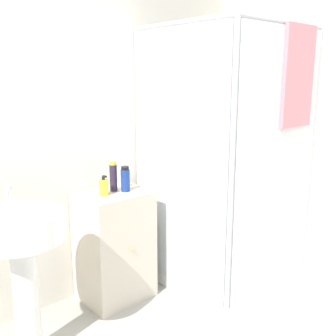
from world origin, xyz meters
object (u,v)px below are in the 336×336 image
(sink, at_px, (22,249))
(shampoo_bottle_blue, at_px, (125,179))
(soap_dispenser, at_px, (104,187))
(shampoo_bottle_tall_black, at_px, (113,177))

(sink, distance_m, shampoo_bottle_blue, 0.87)
(sink, bearing_deg, shampoo_bottle_blue, 12.62)
(soap_dispenser, distance_m, shampoo_bottle_tall_black, 0.13)
(sink, height_order, soap_dispenser, sink)
(shampoo_bottle_tall_black, relative_size, shampoo_bottle_blue, 1.19)
(soap_dispenser, xyz_separation_m, shampoo_bottle_blue, (0.17, -0.01, 0.03))
(soap_dispenser, bearing_deg, sink, -163.24)
(soap_dispenser, height_order, shampoo_bottle_blue, shampoo_bottle_blue)
(sink, bearing_deg, soap_dispenser, 16.76)
(sink, relative_size, soap_dispenser, 7.13)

